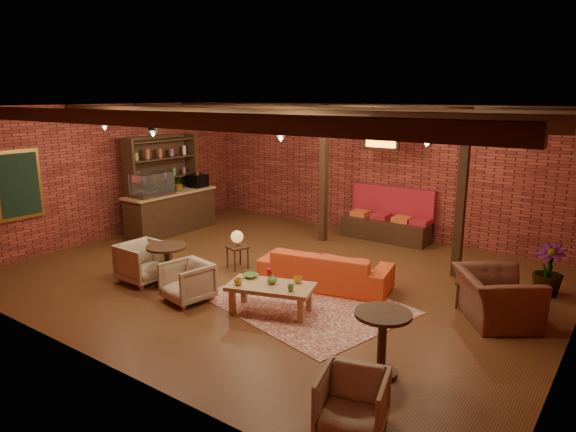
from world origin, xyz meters
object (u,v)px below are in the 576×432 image
Objects in this scene: round_table_left at (167,259)px; armchair_a at (144,260)px; side_table_lamp at (237,240)px; side_table_book at (471,284)px; round_table_right at (382,333)px; plant_tall at (555,218)px; armchair_b at (187,280)px; armchair_right at (497,289)px; armchair_far at (352,400)px; sofa at (325,268)px; coffee_table at (270,288)px.

armchair_a is at bearing -169.10° from round_table_left.
side_table_lamp reaches higher than side_table_book.
armchair_a is 5.06m from round_table_right.
armchair_a is at bearing -149.47° from plant_tall.
side_table_lamp is 1.53m from round_table_left.
round_table_left is at bearing -155.32° from side_table_book.
round_table_right is (4.12, -2.00, -0.04)m from side_table_lamp.
plant_tall reaches higher than armchair_b.
round_table_left is at bearing 73.82° from armchair_right.
round_table_left is at bearing 144.52° from armchair_far.
armchair_right is (5.78, 2.01, 0.12)m from armchair_a.
sofa is 3.37m from armchair_a.
coffee_table is at bearing 163.28° from round_table_right.
armchair_b is at bearing 80.06° from armchair_right.
armchair_b is (-1.43, -0.44, -0.05)m from coffee_table.
plant_tall is (0.45, 1.66, 0.85)m from armchair_right.
coffee_table is 1.83× the size of armchair_a.
side_table_lamp is 4.58m from round_table_right.
armchair_far is 5.46m from plant_tall.
armchair_b is 0.89× the size of round_table_right.
side_table_lamp is 1.11× the size of armchair_far.
round_table_left reaches higher than coffee_table.
side_table_book is (2.56, 2.04, -0.00)m from coffee_table.
side_table_book is (4.40, 0.72, -0.18)m from side_table_lamp.
side_table_book is 0.66× the size of armchair_far.
armchair_far is (3.94, -1.43, -0.02)m from armchair_b.
armchair_far is at bearing 135.91° from armchair_right.
side_table_lamp is at bearing 128.17° from armchair_far.
sofa is at bearing 4.80° from side_table_lamp.
plant_tall is (0.95, 5.28, 1.03)m from armchair_far.
plant_tall is (5.31, 2.09, 0.78)m from side_table_lamp.
armchair_right reaches higher than armchair_b.
armchair_far is at bearing -78.54° from round_table_right.
side_table_lamp reaches higher than armchair_b.
plant_tall reaches higher than side_table_lamp.
armchair_b reaches higher than side_table_book.
round_table_left is 0.92× the size of round_table_right.
coffee_table is at bearing 73.23° from sofa.
armchair_b is 4.96m from armchair_right.
coffee_table is at bearing 83.92° from armchair_right.
side_table_book is (2.44, 0.56, 0.07)m from sofa.
armchair_right reaches higher than round_table_right.
round_table_left is 6.77m from plant_tall.
sofa is at bearing 109.85° from armchair_far.
armchair_right is (2.89, 0.27, 0.18)m from sofa.
armchair_a reaches higher than side_table_book.
round_table_right reaches higher than side_table_book.
armchair_b is 6.30m from plant_tall.
armchair_a is at bearing 19.01° from sofa.
round_table_right is at bearing -106.20° from plant_tall.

